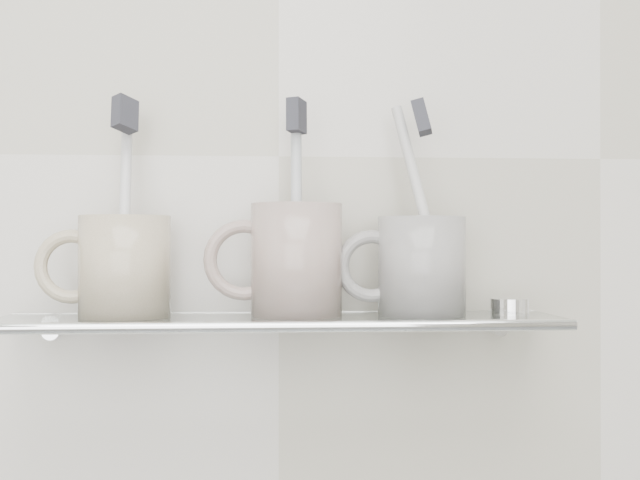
{
  "coord_description": "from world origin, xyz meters",
  "views": [
    {
      "loc": [
        -0.03,
        0.24,
        1.16
      ],
      "look_at": [
        0.04,
        1.04,
        1.17
      ],
      "focal_mm": 50.0,
      "sensor_mm": 36.0,
      "label": 1
    }
  ],
  "objects": [
    {
      "name": "mug_center",
      "position": [
        0.01,
        1.04,
        1.15
      ],
      "size": [
        0.11,
        0.11,
        0.1
      ],
      "primitive_type": "cylinder",
      "rotation": [
        0.0,
        0.0,
        0.36
      ],
      "color": "white",
      "rests_on": "shelf_glass"
    },
    {
      "name": "toothbrush_right",
      "position": [
        0.13,
        1.04,
        1.2
      ],
      "size": [
        0.05,
        0.04,
        0.19
      ],
      "primitive_type": "cylinder",
      "rotation": [
        -0.12,
        -0.25,
        -0.21
      ],
      "color": "beige",
      "rests_on": "mug_right"
    },
    {
      "name": "toothbrush_center",
      "position": [
        0.01,
        1.04,
        1.2
      ],
      "size": [
        0.01,
        0.03,
        0.19
      ],
      "primitive_type": "cylinder",
      "rotation": [
        -0.08,
        -0.04,
        -0.42
      ],
      "color": "#ADB8BB",
      "rests_on": "mug_center"
    },
    {
      "name": "bristles_left",
      "position": [
        -0.14,
        1.04,
        1.28
      ],
      "size": [
        0.02,
        0.03,
        0.04
      ],
      "primitive_type": "cube",
      "rotation": [
        -0.24,
        -0.22,
        -0.67
      ],
      "color": "#2A2B33",
      "rests_on": "toothbrush_left"
    },
    {
      "name": "bristles_right",
      "position": [
        0.13,
        1.04,
        1.28
      ],
      "size": [
        0.02,
        0.03,
        0.03
      ],
      "primitive_type": "cube",
      "rotation": [
        -0.12,
        -0.25,
        -0.21
      ],
      "color": "#2A2B33",
      "rests_on": "toothbrush_right"
    },
    {
      "name": "mug_left_handle",
      "position": [
        -0.19,
        1.04,
        1.15
      ],
      "size": [
        0.07,
        0.01,
        0.07
      ],
      "primitive_type": "torus",
      "rotation": [
        1.57,
        0.0,
        0.0
      ],
      "color": "beige",
      "rests_on": "mug_left"
    },
    {
      "name": "wall_back",
      "position": [
        0.0,
        1.1,
        1.25
      ],
      "size": [
        2.5,
        0.0,
        2.5
      ],
      "primitive_type": "plane",
      "rotation": [
        1.57,
        0.0,
        0.0
      ],
      "color": "beige",
      "rests_on": "ground"
    },
    {
      "name": "chrome_cap",
      "position": [
        0.21,
        1.04,
        1.11
      ],
      "size": [
        0.04,
        0.04,
        0.01
      ],
      "primitive_type": "cylinder",
      "color": "silver",
      "rests_on": "shelf_glass"
    },
    {
      "name": "shelf_rail",
      "position": [
        0.0,
        0.98,
        1.1
      ],
      "size": [
        0.5,
        0.01,
        0.01
      ],
      "primitive_type": "cylinder",
      "rotation": [
        0.0,
        1.57,
        0.0
      ],
      "color": "silver",
      "rests_on": "shelf_glass"
    },
    {
      "name": "bracket_right",
      "position": [
        0.21,
        1.09,
        1.09
      ],
      "size": [
        0.02,
        0.03,
        0.02
      ],
      "primitive_type": "cylinder",
      "rotation": [
        1.57,
        0.0,
        0.0
      ],
      "color": "silver",
      "rests_on": "wall_back"
    },
    {
      "name": "bristles_center",
      "position": [
        0.01,
        1.04,
        1.28
      ],
      "size": [
        0.02,
        0.03,
        0.03
      ],
      "primitive_type": "cube",
      "rotation": [
        -0.08,
        -0.04,
        -0.42
      ],
      "color": "#2A2B33",
      "rests_on": "toothbrush_center"
    },
    {
      "name": "shelf_glass",
      "position": [
        0.0,
        1.04,
        1.1
      ],
      "size": [
        0.5,
        0.12,
        0.01
      ],
      "primitive_type": "cube",
      "color": "silver",
      "rests_on": "wall_back"
    },
    {
      "name": "mug_right_handle",
      "position": [
        0.08,
        1.04,
        1.15
      ],
      "size": [
        0.07,
        0.01,
        0.07
      ],
      "primitive_type": "torus",
      "rotation": [
        1.57,
        0.0,
        0.0
      ],
      "color": "white",
      "rests_on": "mug_right"
    },
    {
      "name": "mug_center_handle",
      "position": [
        -0.03,
        1.04,
        1.15
      ],
      "size": [
        0.07,
        0.01,
        0.07
      ],
      "primitive_type": "torus",
      "rotation": [
        1.57,
        0.0,
        0.0
      ],
      "color": "white",
      "rests_on": "mug_center"
    },
    {
      "name": "bracket_left",
      "position": [
        -0.21,
        1.09,
        1.09
      ],
      "size": [
        0.02,
        0.03,
        0.02
      ],
      "primitive_type": "cylinder",
      "rotation": [
        1.57,
        0.0,
        0.0
      ],
      "color": "silver",
      "rests_on": "wall_back"
    },
    {
      "name": "mug_left",
      "position": [
        -0.14,
        1.04,
        1.15
      ],
      "size": [
        0.1,
        0.1,
        0.09
      ],
      "primitive_type": "cylinder",
      "rotation": [
        0.0,
        0.0,
        -0.24
      ],
      "color": "beige",
      "rests_on": "shelf_glass"
    },
    {
      "name": "mug_right",
      "position": [
        0.13,
        1.04,
        1.15
      ],
      "size": [
        0.11,
        0.11,
        0.09
      ],
      "primitive_type": "cylinder",
      "rotation": [
        0.0,
        0.0,
        -0.42
      ],
      "color": "white",
      "rests_on": "shelf_glass"
    },
    {
      "name": "toothbrush_left",
      "position": [
        -0.14,
        1.04,
        1.2
      ],
      "size": [
        0.02,
        0.07,
        0.18
      ],
      "primitive_type": "cylinder",
      "rotation": [
        -0.24,
        -0.22,
        -0.67
      ],
      "color": "silver",
      "rests_on": "mug_left"
    }
  ]
}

